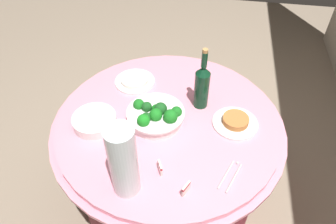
% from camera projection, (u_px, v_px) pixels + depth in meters
% --- Properties ---
extents(ground_plane, '(6.00, 6.00, 0.00)m').
position_uv_depth(ground_plane, '(168.00, 198.00, 2.09)').
color(ground_plane, gray).
extents(buffet_table, '(1.16, 1.16, 0.74)m').
position_uv_depth(buffet_table, '(168.00, 164.00, 1.83)').
color(buffet_table, maroon).
rests_on(buffet_table, ground_plane).
extents(broccoli_bowl, '(0.28, 0.28, 0.12)m').
position_uv_depth(broccoli_bowl, '(156.00, 115.00, 1.53)').
color(broccoli_bowl, white).
rests_on(broccoli_bowl, buffet_table).
extents(plate_stack, '(0.21, 0.21, 0.05)m').
position_uv_depth(plate_stack, '(95.00, 121.00, 1.53)').
color(plate_stack, white).
rests_on(plate_stack, buffet_table).
extents(wine_bottle, '(0.07, 0.07, 0.34)m').
position_uv_depth(wine_bottle, '(202.00, 85.00, 1.56)').
color(wine_bottle, '#0D341E').
rests_on(wine_bottle, buffet_table).
extents(decorative_fruit_vase, '(0.11, 0.11, 0.34)m').
position_uv_depth(decorative_fruit_vase, '(124.00, 163.00, 1.19)').
color(decorative_fruit_vase, silver).
rests_on(decorative_fruit_vase, buffet_table).
extents(serving_tongs, '(0.16, 0.10, 0.01)m').
position_uv_depth(serving_tongs, '(231.00, 175.00, 1.33)').
color(serving_tongs, silver).
rests_on(serving_tongs, buffet_table).
extents(food_plate_rice, '(0.22, 0.22, 0.03)m').
position_uv_depth(food_plate_rice, '(135.00, 80.00, 1.77)').
color(food_plate_rice, white).
rests_on(food_plate_rice, buffet_table).
extents(food_plate_peanuts, '(0.22, 0.22, 0.04)m').
position_uv_depth(food_plate_peanuts, '(235.00, 122.00, 1.54)').
color(food_plate_peanuts, white).
rests_on(food_plate_peanuts, buffet_table).
extents(label_placard_front, '(0.05, 0.03, 0.05)m').
position_uv_depth(label_placard_front, '(160.00, 167.00, 1.33)').
color(label_placard_front, white).
rests_on(label_placard_front, buffet_table).
extents(label_placard_mid, '(0.05, 0.03, 0.05)m').
position_uv_depth(label_placard_mid, '(186.00, 188.00, 1.26)').
color(label_placard_mid, white).
rests_on(label_placard_mid, buffet_table).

